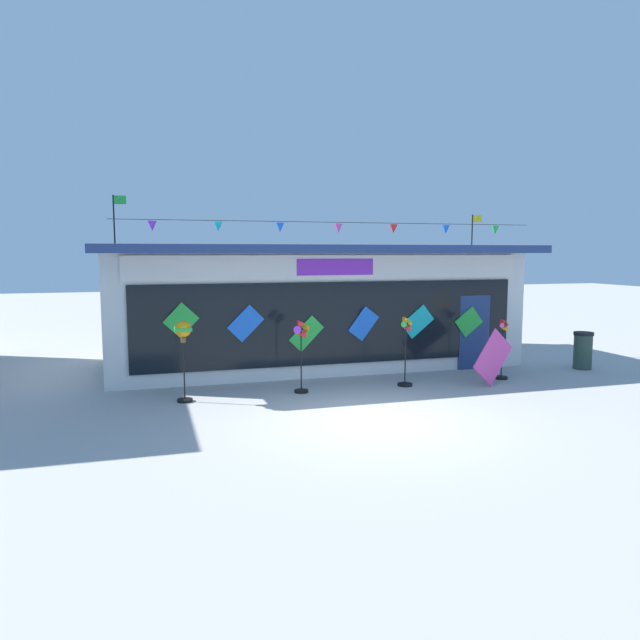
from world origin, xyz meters
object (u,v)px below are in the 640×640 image
wind_spinner_center_right (503,347)px  trash_bin (583,350)px  wind_spinner_left (301,343)px  wind_spinner_center_left (406,346)px  wind_spinner_far_left (183,338)px  display_kite_on_ground (493,357)px  kite_shop_building (310,303)px

wind_spinner_center_right → trash_bin: bearing=10.3°
wind_spinner_left → wind_spinner_center_left: 2.54m
wind_spinner_far_left → wind_spinner_left: bearing=1.4°
wind_spinner_center_left → display_kite_on_ground: wind_spinner_center_left is taller
wind_spinner_center_right → display_kite_on_ground: 0.73m
wind_spinner_center_left → trash_bin: wind_spinner_center_left is taller
wind_spinner_center_right → trash_bin: wind_spinner_center_right is taller
kite_shop_building → wind_spinner_far_left: bearing=-135.3°
wind_spinner_left → wind_spinner_center_right: size_ratio=1.09×
kite_shop_building → wind_spinner_center_right: bearing=-43.3°
wind_spinner_left → wind_spinner_center_right: wind_spinner_left is taller
wind_spinner_center_left → trash_bin: (5.49, 0.54, -0.44)m
wind_spinner_left → wind_spinner_center_left: size_ratio=1.00×
wind_spinner_left → trash_bin: 8.06m
wind_spinner_center_left → display_kite_on_ground: size_ratio=1.33×
wind_spinner_center_left → kite_shop_building: bearing=109.3°
wind_spinner_far_left → wind_spinner_center_right: bearing=0.3°
wind_spinner_center_right → display_kite_on_ground: (-0.56, -0.45, -0.15)m
wind_spinner_left → wind_spinner_center_right: (5.16, -0.02, -0.32)m
wind_spinner_far_left → trash_bin: (10.60, 0.56, -0.86)m
wind_spinner_left → wind_spinner_center_right: bearing=-0.2°
wind_spinner_far_left → wind_spinner_center_right: size_ratio=1.14×
trash_bin → kite_shop_building: bearing=154.8°
wind_spinner_left → display_kite_on_ground: bearing=-5.7°
kite_shop_building → trash_bin: size_ratio=11.33×
wind_spinner_center_left → display_kite_on_ground: (2.08, -0.42, -0.29)m
wind_spinner_far_left → kite_shop_building: bearing=44.7°
wind_spinner_left → kite_shop_building: bearing=71.7°
kite_shop_building → display_kite_on_ground: (3.39, -4.16, -1.02)m
kite_shop_building → wind_spinner_center_left: kite_shop_building is taller
wind_spinner_left → display_kite_on_ground: size_ratio=1.32×
wind_spinner_far_left → display_kite_on_ground: (7.19, -0.40, -0.71)m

